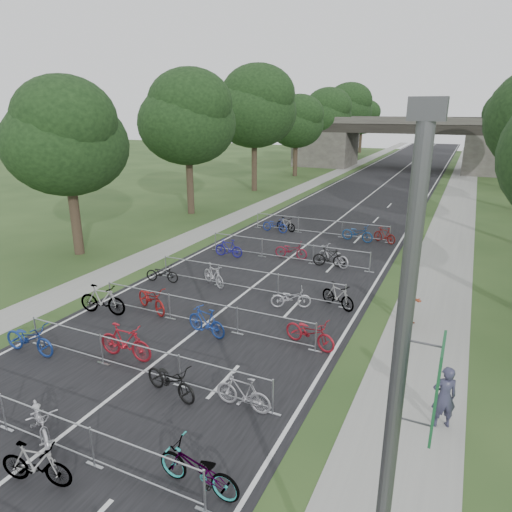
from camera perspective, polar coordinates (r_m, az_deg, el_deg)
The scene contains 46 objects.
road at distance 54.05m, azimuth 15.73°, elevation 8.64°, with size 11.00×140.00×0.01m, color black.
sidewalk_right at distance 53.34m, azimuth 24.26°, elevation 7.62°, with size 3.00×140.00×0.01m, color gray.
sidewalk_left at distance 55.76m, azimuth 8.04°, elevation 9.39°, with size 2.00×140.00×0.01m, color gray.
lane_markings at distance 54.05m, azimuth 15.72°, elevation 8.63°, with size 0.12×140.00×0.00m, color silver.
overpass_bridge at distance 68.44m, azimuth 18.24°, elevation 13.22°, with size 31.00×8.00×7.05m.
lamppost at distance 6.09m, azimuth 16.76°, elevation -21.85°, with size 0.61×0.65×8.21m.
tree_left_0 at distance 27.49m, azimuth -22.66°, elevation 13.23°, with size 6.72×6.72×10.25m.
tree_left_1 at distance 36.68m, azimuth -8.52°, elevation 16.48°, with size 7.56×7.56×11.53m.
tree_left_2 at distance 47.16m, azimuth -0.14°, elevation 17.93°, with size 8.40×8.40×12.81m.
tree_left_3 at distance 58.26m, azimuth 5.11°, elevation 16.26°, with size 6.72×6.72×10.25m.
tree_left_4 at distance 69.63m, azimuth 8.71°, elevation 17.06°, with size 7.56×7.56×11.53m.
tree_left_5 at distance 81.18m, azimuth 11.32°, elevation 17.60°, with size 8.40×8.40×12.81m.
tree_right_5 at distance 78.80m, azimuth 29.28°, elevation 14.16°, with size 6.16×6.16×9.39m.
tree_left_6 at distance 92.87m, azimuth 13.16°, elevation 16.47°, with size 6.72×6.72×10.25m.
tree_right_6 at distance 90.76m, azimuth 28.98°, elevation 15.04°, with size 7.17×7.17×10.93m.
barrier_row_1 at distance 13.17m, azimuth -24.84°, elevation -18.99°, with size 9.70×0.08×1.10m.
barrier_row_2 at distance 15.23m, azimuth -14.41°, elevation -12.45°, with size 9.70×0.08×1.10m.
barrier_row_3 at distance 17.94m, azimuth -6.74°, elevation -7.13°, with size 9.70×0.08×1.10m.
barrier_row_4 at distance 21.16m, azimuth -1.05°, elevation -3.01°, with size 9.70×0.08×1.10m.
barrier_row_5 at distance 25.49m, azimuth 3.91°, elevation 0.63°, with size 9.70×0.08×1.10m.
barrier_row_6 at distance 30.96m, azimuth 7.97°, elevation 3.61°, with size 9.70×0.08×1.10m.
bike_5 at distance 13.48m, azimuth -25.28°, elevation -18.13°, with size 0.72×2.08×1.09m, color #B2B0B9.
bike_6 at distance 12.23m, azimuth -25.82°, elevation -22.40°, with size 0.50×1.78×1.07m, color #A3A6AB.
bike_7 at distance 11.13m, azimuth -7.28°, elevation -24.99°, with size 0.73×2.10×1.10m, color #A3A6AB.
bike_8 at distance 17.76m, azimuth -26.48°, elevation -9.23°, with size 0.75×2.15×1.13m, color navy.
bike_9 at distance 16.21m, azimuth -16.01°, elevation -10.30°, with size 0.59×2.09×1.25m, color maroon.
bike_10 at distance 14.07m, azimuth -10.62°, elevation -15.01°, with size 0.69×1.99×1.04m, color black.
bike_11 at distance 13.34m, azimuth -1.61°, elevation -16.71°, with size 0.49×1.73×1.04m, color #9F9DA5.
bike_12 at distance 19.83m, azimuth -18.65°, elevation -5.22°, with size 0.59×2.10×1.26m, color #A3A6AB.
bike_13 at distance 19.56m, azimuth -12.94°, elevation -5.27°, with size 0.73×2.10×1.11m, color maroon.
bike_14 at distance 17.26m, azimuth -6.22°, elevation -8.14°, with size 0.52×1.83×1.10m, color navy.
bike_15 at distance 16.51m, azimuth 6.76°, elevation -9.48°, with size 0.72×2.05×1.08m, color maroon.
bike_16 at distance 22.75m, azimuth -11.66°, elevation -2.14°, with size 0.59×1.69×0.89m, color black.
bike_17 at distance 21.88m, azimuth -5.33°, elevation -2.41°, with size 0.50×1.77×1.06m, color #A3A3AA.
bike_18 at distance 19.51m, azimuth 4.39°, elevation -5.23°, with size 0.60×1.72×0.90m, color #A5A5AD.
bike_19 at distance 19.72m, azimuth 10.20°, elevation -4.95°, with size 0.50×1.78×1.07m, color #A3A6AB.
bike_20 at distance 26.08m, azimuth -3.43°, elevation 0.98°, with size 0.49×1.73×1.04m, color navy.
bike_21 at distance 25.82m, azimuth 4.41°, elevation 0.74°, with size 0.66×1.89×0.99m, color maroon.
bike_22 at distance 24.71m, azimuth 9.15°, elevation -0.17°, with size 0.50×1.75×1.05m, color black.
bike_23 at distance 24.88m, azimuth 9.63°, elevation -0.03°, with size 0.72×2.06×1.08m, color #A3A2A9.
bike_24 at distance 31.41m, azimuth 2.39°, elevation 3.90°, with size 0.67×1.91×1.01m, color navy.
bike_25 at distance 31.69m, azimuth 3.73°, elevation 3.97°, with size 0.46×1.61×0.97m, color #A3A6AB.
bike_26 at distance 29.86m, azimuth 12.57°, elevation 2.81°, with size 0.72×2.07×1.09m, color #19498E.
bike_27 at distance 29.95m, azimuth 15.78°, elevation 2.52°, with size 0.47×1.66×1.00m, color maroon.
pedestrian_a at distance 13.47m, azimuth 22.46°, elevation -15.99°, with size 0.65×0.43×1.78m, color #2F2F47.
pedestrian_b at distance 18.85m, azimuth 18.77°, elevation -5.63°, with size 0.85×0.67×1.76m, color brown.
Camera 1 is at (8.75, -2.72, 8.10)m, focal length 32.00 mm.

